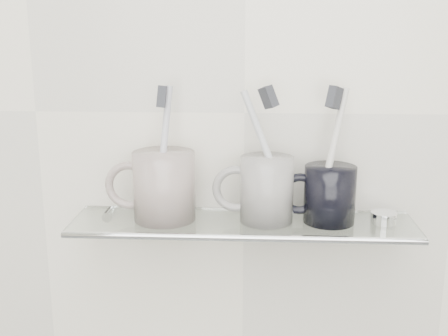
# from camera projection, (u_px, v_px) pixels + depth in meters

# --- Properties ---
(wall_back) EXTENTS (2.50, 0.00, 2.50)m
(wall_back) POSITION_uv_depth(u_px,v_px,m) (244.00, 113.00, 0.84)
(wall_back) COLOR silver
(wall_back) RESTS_ON ground
(shelf_glass) EXTENTS (0.50, 0.12, 0.01)m
(shelf_glass) POSITION_uv_depth(u_px,v_px,m) (243.00, 224.00, 0.82)
(shelf_glass) COLOR silver
(shelf_glass) RESTS_ON wall_back
(shelf_rail) EXTENTS (0.50, 0.01, 0.01)m
(shelf_rail) POSITION_uv_depth(u_px,v_px,m) (242.00, 238.00, 0.77)
(shelf_rail) COLOR silver
(shelf_rail) RESTS_ON shelf_glass
(bracket_left) EXTENTS (0.02, 0.03, 0.02)m
(bracket_left) POSITION_uv_depth(u_px,v_px,m) (109.00, 218.00, 0.88)
(bracket_left) COLOR silver
(bracket_left) RESTS_ON wall_back
(bracket_right) EXTENTS (0.02, 0.03, 0.02)m
(bracket_right) POSITION_uv_depth(u_px,v_px,m) (381.00, 223.00, 0.86)
(bracket_right) COLOR silver
(bracket_right) RESTS_ON wall_back
(mug_left) EXTENTS (0.12, 0.12, 0.10)m
(mug_left) POSITION_uv_depth(u_px,v_px,m) (164.00, 186.00, 0.82)
(mug_left) COLOR silver
(mug_left) RESTS_ON shelf_glass
(mug_left_handle) EXTENTS (0.07, 0.01, 0.07)m
(mug_left_handle) POSITION_uv_depth(u_px,v_px,m) (129.00, 185.00, 0.82)
(mug_left_handle) COLOR silver
(mug_left_handle) RESTS_ON mug_left
(toothbrush_left) EXTENTS (0.03, 0.03, 0.19)m
(toothbrush_left) POSITION_uv_depth(u_px,v_px,m) (163.00, 152.00, 0.80)
(toothbrush_left) COLOR silver
(toothbrush_left) RESTS_ON mug_left
(bristles_left) EXTENTS (0.02, 0.03, 0.03)m
(bristles_left) POSITION_uv_depth(u_px,v_px,m) (162.00, 96.00, 0.79)
(bristles_left) COLOR #2C2E34
(bristles_left) RESTS_ON toothbrush_left
(mug_center) EXTENTS (0.10, 0.10, 0.10)m
(mug_center) POSITION_uv_depth(u_px,v_px,m) (267.00, 189.00, 0.81)
(mug_center) COLOR silver
(mug_center) RESTS_ON shelf_glass
(mug_center_handle) EXTENTS (0.07, 0.01, 0.07)m
(mug_center_handle) POSITION_uv_depth(u_px,v_px,m) (236.00, 189.00, 0.81)
(mug_center_handle) COLOR silver
(mug_center_handle) RESTS_ON mug_center
(toothbrush_center) EXTENTS (0.08, 0.02, 0.18)m
(toothbrush_center) POSITION_uv_depth(u_px,v_px,m) (267.00, 153.00, 0.80)
(toothbrush_center) COLOR silver
(toothbrush_center) RESTS_ON mug_center
(bristles_center) EXTENTS (0.03, 0.03, 0.04)m
(bristles_center) POSITION_uv_depth(u_px,v_px,m) (268.00, 97.00, 0.78)
(bristles_center) COLOR #2C2E34
(bristles_center) RESTS_ON toothbrush_center
(mug_right) EXTENTS (0.09, 0.09, 0.08)m
(mug_right) POSITION_uv_depth(u_px,v_px,m) (330.00, 194.00, 0.81)
(mug_right) COLOR black
(mug_right) RESTS_ON shelf_glass
(mug_right_handle) EXTENTS (0.06, 0.01, 0.06)m
(mug_right_handle) POSITION_uv_depth(u_px,v_px,m) (300.00, 194.00, 0.81)
(mug_right_handle) COLOR black
(mug_right_handle) RESTS_ON mug_right
(toothbrush_right) EXTENTS (0.05, 0.05, 0.19)m
(toothbrush_right) POSITION_uv_depth(u_px,v_px,m) (332.00, 154.00, 0.79)
(toothbrush_right) COLOR silver
(toothbrush_right) RESTS_ON mug_right
(bristles_right) EXTENTS (0.03, 0.03, 0.04)m
(bristles_right) POSITION_uv_depth(u_px,v_px,m) (334.00, 98.00, 0.77)
(bristles_right) COLOR #2C2E34
(bristles_right) RESTS_ON toothbrush_right
(chrome_cap) EXTENTS (0.04, 0.04, 0.02)m
(chrome_cap) POSITION_uv_depth(u_px,v_px,m) (384.00, 217.00, 0.81)
(chrome_cap) COLOR silver
(chrome_cap) RESTS_ON shelf_glass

